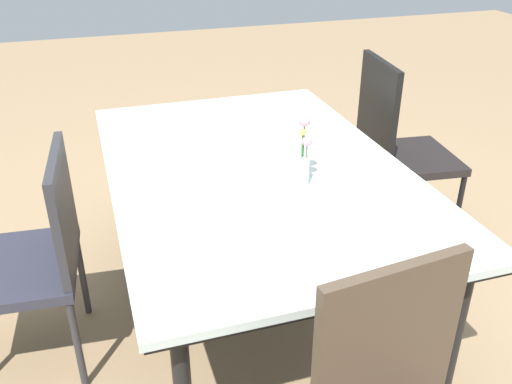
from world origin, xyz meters
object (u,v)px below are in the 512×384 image
at_px(dining_table, 256,178).
at_px(chair_near_right, 396,144).
at_px(chair_far_side, 30,252).
at_px(flower_vase, 302,159).

distance_m(dining_table, chair_near_right, 0.97).
height_order(dining_table, chair_near_right, chair_near_right).
relative_size(chair_far_side, chair_near_right, 0.89).
xyz_separation_m(chair_far_side, chair_near_right, (0.39, -1.77, 0.05)).
bearing_deg(chair_far_side, dining_table, -86.06).
bearing_deg(chair_near_right, dining_table, -59.15).
bearing_deg(chair_far_side, flower_vase, -96.68).
distance_m(chair_far_side, chair_near_right, 1.81).
relative_size(dining_table, chair_far_side, 1.96).
height_order(dining_table, flower_vase, flower_vase).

